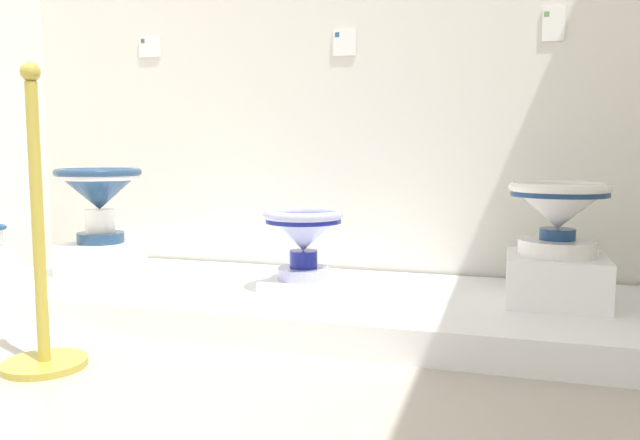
# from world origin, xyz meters

# --- Properties ---
(display_platform) EXTENTS (3.09, 1.00, 0.13)m
(display_platform) POSITION_xyz_m (1.81, 1.95, 0.06)
(display_platform) COLOR white
(display_platform) RESTS_ON ground_plane
(plinth_block_rightmost) EXTENTS (0.31, 0.31, 0.16)m
(plinth_block_rightmost) POSITION_xyz_m (0.75, 1.94, 0.21)
(plinth_block_rightmost) COLOR white
(plinth_block_rightmost) RESTS_ON display_platform
(antique_toilet_rightmost) EXTENTS (0.41, 0.41, 0.36)m
(antique_toilet_rightmost) POSITION_xyz_m (0.75, 1.94, 0.55)
(antique_toilet_rightmost) COLOR navy
(antique_toilet_rightmost) RESTS_ON plinth_block_rightmost
(plinth_block_leftmost) EXTENTS (0.32, 0.30, 0.05)m
(plinth_block_leftmost) POSITION_xyz_m (1.80, 1.92, 0.15)
(plinth_block_leftmost) COLOR white
(plinth_block_leftmost) RESTS_ON display_platform
(antique_toilet_leftmost) EXTENTS (0.35, 0.35, 0.30)m
(antique_toilet_leftmost) POSITION_xyz_m (1.80, 1.92, 0.38)
(antique_toilet_leftmost) COLOR #AAAEDD
(antique_toilet_leftmost) RESTS_ON plinth_block_leftmost
(plinth_block_squat_floral) EXTENTS (0.38, 0.39, 0.19)m
(plinth_block_squat_floral) POSITION_xyz_m (2.84, 2.01, 0.22)
(plinth_block_squat_floral) COLOR white
(plinth_block_squat_floral) RESTS_ON display_platform
(antique_toilet_squat_floral) EXTENTS (0.39, 0.39, 0.29)m
(antique_toilet_squat_floral) POSITION_xyz_m (2.84, 2.01, 0.51)
(antique_toilet_squat_floral) COLOR white
(antique_toilet_squat_floral) RESTS_ON plinth_block_squat_floral
(info_placard_first) EXTENTS (0.13, 0.01, 0.11)m
(info_placard_first) POSITION_xyz_m (0.72, 2.47, 1.31)
(info_placard_first) COLOR white
(info_placard_second) EXTENTS (0.12, 0.01, 0.13)m
(info_placard_second) POSITION_xyz_m (1.84, 2.47, 1.28)
(info_placard_second) COLOR white
(info_placard_third) EXTENTS (0.10, 0.01, 0.15)m
(info_placard_third) POSITION_xyz_m (2.82, 2.47, 1.31)
(info_placard_third) COLOR white
(stanchion_post_near_left) EXTENTS (0.28, 0.28, 1.02)m
(stanchion_post_near_left) POSITION_xyz_m (1.15, 1.08, 0.28)
(stanchion_post_near_left) COLOR gold
(stanchion_post_near_left) RESTS_ON ground_plane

